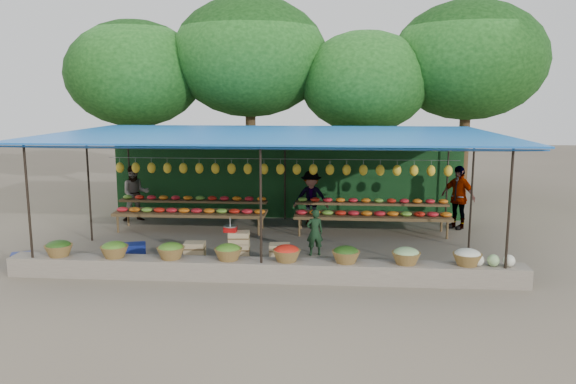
# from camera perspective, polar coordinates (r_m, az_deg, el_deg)

# --- Properties ---
(ground) EXTENTS (60.00, 60.00, 0.00)m
(ground) POSITION_cam_1_polar(r_m,az_deg,el_deg) (14.29, -1.27, -5.33)
(ground) COLOR #64584A
(ground) RESTS_ON ground
(stone_curb) EXTENTS (10.60, 0.55, 0.40)m
(stone_curb) POSITION_cam_1_polar(r_m,az_deg,el_deg) (11.62, -2.63, -7.92)
(stone_curb) COLOR #6B6156
(stone_curb) RESTS_ON ground
(stall_canopy) EXTENTS (10.80, 6.60, 2.82)m
(stall_canopy) POSITION_cam_1_polar(r_m,az_deg,el_deg) (13.91, -1.28, 5.42)
(stall_canopy) COLOR black
(stall_canopy) RESTS_ON ground
(produce_baskets) EXTENTS (8.98, 0.58, 0.34)m
(produce_baskets) POSITION_cam_1_polar(r_m,az_deg,el_deg) (11.52, -3.14, -6.18)
(produce_baskets) COLOR brown
(produce_baskets) RESTS_ON stone_curb
(netting_backdrop) EXTENTS (10.60, 0.06, 2.50)m
(netting_backdrop) POSITION_cam_1_polar(r_m,az_deg,el_deg) (17.12, -0.25, 1.47)
(netting_backdrop) COLOR #19471E
(netting_backdrop) RESTS_ON ground
(tree_row) EXTENTS (16.51, 5.50, 7.12)m
(tree_row) POSITION_cam_1_polar(r_m,az_deg,el_deg) (19.86, 1.94, 12.62)
(tree_row) COLOR #342312
(tree_row) RESTS_ON ground
(fruit_table_left) EXTENTS (4.21, 0.95, 0.93)m
(fruit_table_left) POSITION_cam_1_polar(r_m,az_deg,el_deg) (15.88, -9.78, -1.69)
(fruit_table_left) COLOR #4B361E
(fruit_table_left) RESTS_ON ground
(fruit_table_right) EXTENTS (4.21, 0.95, 0.93)m
(fruit_table_right) POSITION_cam_1_polar(r_m,az_deg,el_deg) (15.44, 8.53, -1.98)
(fruit_table_right) COLOR #4B361E
(fruit_table_right) RESTS_ON ground
(crate_counter) EXTENTS (2.37, 0.37, 0.77)m
(crate_counter) POSITION_cam_1_polar(r_m,az_deg,el_deg) (12.54, -5.11, -6.08)
(crate_counter) COLOR tan
(crate_counter) RESTS_ON ground
(weighing_scale) EXTENTS (0.29, 0.29, 0.31)m
(weighing_scale) POSITION_cam_1_polar(r_m,az_deg,el_deg) (12.43, -5.89, -3.69)
(weighing_scale) COLOR #B10E0E
(weighing_scale) RESTS_ON crate_counter
(vendor_seated) EXTENTS (0.46, 0.36, 1.11)m
(vendor_seated) POSITION_cam_1_polar(r_m,az_deg,el_deg) (13.23, 2.73, -4.10)
(vendor_seated) COLOR #16311A
(vendor_seated) RESTS_ON ground
(customer_left) EXTENTS (1.00, 0.90, 1.67)m
(customer_left) POSITION_cam_1_polar(r_m,az_deg,el_deg) (17.35, -15.24, -0.15)
(customer_left) COLOR slate
(customer_left) RESTS_ON ground
(customer_mid) EXTENTS (1.06, 0.65, 1.58)m
(customer_mid) POSITION_cam_1_polar(r_m,az_deg,el_deg) (16.27, 2.36, -0.61)
(customer_mid) COLOR slate
(customer_mid) RESTS_ON ground
(customer_right) EXTENTS (1.05, 1.05, 1.79)m
(customer_right) POSITION_cam_1_polar(r_m,az_deg,el_deg) (16.52, 16.88, -0.50)
(customer_right) COLOR slate
(customer_right) RESTS_ON ground
(blue_crate_front) EXTENTS (0.53, 0.47, 0.26)m
(blue_crate_front) POSITION_cam_1_polar(r_m,az_deg,el_deg) (13.93, -25.40, -6.16)
(blue_crate_front) COLOR navy
(blue_crate_front) RESTS_ON ground
(blue_crate_back) EXTENTS (0.66, 0.56, 0.34)m
(blue_crate_back) POSITION_cam_1_polar(r_m,az_deg,el_deg) (13.56, -15.45, -5.79)
(blue_crate_back) COLOR navy
(blue_crate_back) RESTS_ON ground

